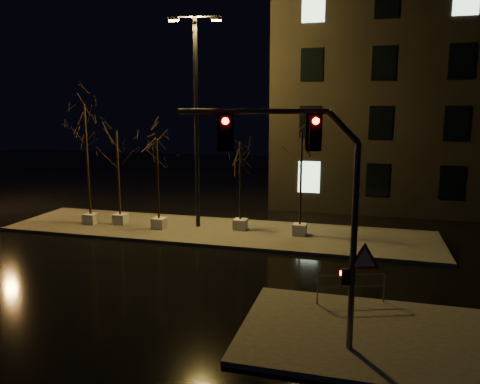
% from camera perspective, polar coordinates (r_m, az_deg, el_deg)
% --- Properties ---
extents(ground, '(90.00, 90.00, 0.00)m').
position_cam_1_polar(ground, '(18.82, -8.65, -9.58)').
color(ground, black).
rests_on(ground, ground).
extents(median, '(22.00, 5.00, 0.15)m').
position_cam_1_polar(median, '(24.15, -2.93, -4.81)').
color(median, '#3F3D38').
rests_on(median, ground).
extents(sidewalk_corner, '(7.00, 5.00, 0.15)m').
position_cam_1_polar(sidewalk_corner, '(14.14, 15.14, -16.46)').
color(sidewalk_corner, '#3F3D38').
rests_on(sidewalk_corner, ground).
extents(building, '(25.00, 12.00, 15.00)m').
position_cam_1_polar(building, '(34.85, 26.77, 11.08)').
color(building, black).
rests_on(building, ground).
extents(tree_0, '(1.80, 1.80, 6.57)m').
position_cam_1_polar(tree_0, '(25.95, -18.29, 7.05)').
color(tree_0, beige).
rests_on(tree_0, median).
extents(tree_1, '(1.80, 1.80, 5.14)m').
position_cam_1_polar(tree_1, '(25.49, -14.73, 4.76)').
color(tree_1, beige).
rests_on(tree_1, median).
extents(tree_2, '(1.80, 1.80, 4.75)m').
position_cam_1_polar(tree_2, '(24.15, -10.08, 3.94)').
color(tree_2, beige).
rests_on(tree_2, median).
extents(tree_3, '(1.80, 1.80, 4.66)m').
position_cam_1_polar(tree_3, '(23.53, 0.03, 3.77)').
color(tree_3, beige).
rests_on(tree_3, median).
extents(tree_4, '(1.80, 1.80, 5.19)m').
position_cam_1_polar(tree_4, '(22.65, 7.50, 4.45)').
color(tree_4, beige).
rests_on(tree_4, median).
extents(traffic_signal_mast, '(4.87, 1.50, 6.17)m').
position_cam_1_polar(traffic_signal_mast, '(11.65, 9.21, -0.49)').
color(traffic_signal_mast, '#52555A').
rests_on(traffic_signal_mast, sidewalk_corner).
extents(streetlight_main, '(2.66, 0.82, 10.66)m').
position_cam_1_polar(streetlight_main, '(24.15, -5.36, 10.10)').
color(streetlight_main, black).
rests_on(streetlight_main, median).
extents(guard_rail_a, '(2.11, 0.77, 0.96)m').
position_cam_1_polar(guard_rail_a, '(15.64, 13.41, -10.91)').
color(guard_rail_a, '#52555A').
rests_on(guard_rail_a, sidewalk_corner).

